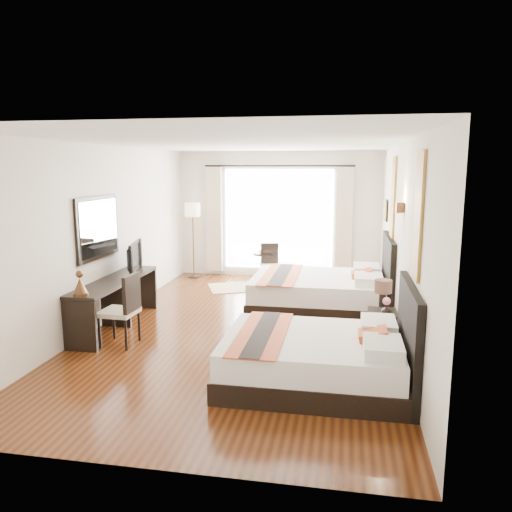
% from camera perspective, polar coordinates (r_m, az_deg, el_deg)
% --- Properties ---
extents(floor, '(4.50, 7.50, 0.01)m').
position_cam_1_polar(floor, '(7.82, -1.20, -8.20)').
color(floor, '#39180A').
rests_on(floor, ground).
extents(ceiling, '(4.50, 7.50, 0.02)m').
position_cam_1_polar(ceiling, '(7.43, -1.28, 12.72)').
color(ceiling, white).
rests_on(ceiling, wall_headboard).
extents(wall_headboard, '(0.01, 7.50, 2.80)m').
position_cam_1_polar(wall_headboard, '(7.39, 16.09, 1.53)').
color(wall_headboard, silver).
rests_on(wall_headboard, floor).
extents(wall_desk, '(0.01, 7.50, 2.80)m').
position_cam_1_polar(wall_desk, '(8.24, -16.75, 2.35)').
color(wall_desk, silver).
rests_on(wall_desk, floor).
extents(wall_window, '(4.50, 0.01, 2.80)m').
position_cam_1_polar(wall_window, '(11.17, 2.58, 4.71)').
color(wall_window, silver).
rests_on(wall_window, floor).
extents(wall_entry, '(4.50, 0.01, 2.80)m').
position_cam_1_polar(wall_entry, '(3.97, -12.08, -5.54)').
color(wall_entry, silver).
rests_on(wall_entry, floor).
extents(window_glass, '(2.40, 0.02, 2.20)m').
position_cam_1_polar(window_glass, '(11.16, 2.57, 4.19)').
color(window_glass, white).
rests_on(window_glass, wall_window).
extents(sheer_curtain, '(2.30, 0.02, 2.10)m').
position_cam_1_polar(sheer_curtain, '(11.10, 2.53, 4.16)').
color(sheer_curtain, white).
rests_on(sheer_curtain, wall_window).
extents(drape_left, '(0.35, 0.14, 2.35)m').
position_cam_1_polar(drape_left, '(11.35, -4.79, 4.17)').
color(drape_left, '#BBA791').
rests_on(drape_left, floor).
extents(drape_right, '(0.35, 0.14, 2.35)m').
position_cam_1_polar(drape_right, '(10.97, 10.05, 3.84)').
color(drape_right, '#BBA791').
rests_on(drape_right, floor).
extents(art_panel_near, '(0.03, 0.50, 1.35)m').
position_cam_1_polar(art_panel_near, '(5.53, 18.06, 4.39)').
color(art_panel_near, brown).
rests_on(art_panel_near, wall_headboard).
extents(art_panel_far, '(0.03, 0.50, 1.35)m').
position_cam_1_polar(art_panel_far, '(8.47, 15.40, 6.36)').
color(art_panel_far, brown).
rests_on(art_panel_far, wall_headboard).
extents(wall_sconce, '(0.10, 0.14, 0.14)m').
position_cam_1_polar(wall_sconce, '(6.99, 16.12, 5.35)').
color(wall_sconce, '#4A301A').
rests_on(wall_sconce, wall_headboard).
extents(mirror_frame, '(0.04, 1.25, 0.95)m').
position_cam_1_polar(mirror_frame, '(7.94, -17.64, 3.11)').
color(mirror_frame, black).
rests_on(mirror_frame, wall_desk).
extents(mirror_glass, '(0.01, 1.12, 0.82)m').
position_cam_1_polar(mirror_glass, '(7.93, -17.48, 3.11)').
color(mirror_glass, white).
rests_on(mirror_glass, mirror_frame).
extents(bed_near, '(2.12, 1.65, 1.20)m').
position_cam_1_polar(bed_near, '(5.87, 7.40, -11.40)').
color(bed_near, black).
rests_on(bed_near, floor).
extents(bed_far, '(2.33, 1.82, 1.32)m').
position_cam_1_polar(bed_far, '(8.69, 7.74, -4.04)').
color(bed_far, black).
rests_on(bed_far, floor).
extents(nightstand, '(0.39, 0.48, 0.47)m').
position_cam_1_polar(nightstand, '(7.30, 14.21, -7.91)').
color(nightstand, black).
rests_on(nightstand, floor).
extents(table_lamp, '(0.25, 0.25, 0.39)m').
position_cam_1_polar(table_lamp, '(7.28, 14.33, -3.61)').
color(table_lamp, black).
rests_on(table_lamp, nightstand).
extents(vase, '(0.14, 0.14, 0.14)m').
position_cam_1_polar(vase, '(7.04, 14.67, -5.74)').
color(vase, black).
rests_on(vase, nightstand).
extents(console_desk, '(0.50, 2.20, 0.76)m').
position_cam_1_polar(console_desk, '(8.05, -15.74, -5.20)').
color(console_desk, black).
rests_on(console_desk, floor).
extents(television, '(0.30, 0.87, 0.50)m').
position_cam_1_polar(television, '(8.39, -14.19, -0.12)').
color(television, black).
rests_on(television, console_desk).
extents(bronze_figurine, '(0.24, 0.24, 0.30)m').
position_cam_1_polar(bronze_figurine, '(7.07, -19.46, -3.12)').
color(bronze_figurine, '#4A301A').
rests_on(bronze_figurine, console_desk).
extents(desk_chair, '(0.49, 0.49, 1.01)m').
position_cam_1_polar(desk_chair, '(7.26, -15.19, -7.44)').
color(desk_chair, '#BEB092').
rests_on(desk_chair, floor).
extents(floor_lamp, '(0.34, 0.34, 1.68)m').
position_cam_1_polar(floor_lamp, '(11.11, -7.25, 4.72)').
color(floor_lamp, black).
rests_on(floor_lamp, floor).
extents(side_table, '(0.54, 0.54, 0.62)m').
position_cam_1_polar(side_table, '(10.87, 1.08, -1.24)').
color(side_table, black).
rests_on(side_table, floor).
extents(fruit_bowl, '(0.28, 0.28, 0.06)m').
position_cam_1_polar(fruit_bowl, '(10.82, 0.94, 0.53)').
color(fruit_bowl, '#4C311B').
rests_on(fruit_bowl, side_table).
extents(window_chair, '(0.47, 0.47, 0.86)m').
position_cam_1_polar(window_chair, '(10.52, 1.58, -1.88)').
color(window_chair, '#BEB092').
rests_on(window_chair, floor).
extents(jute_rug, '(1.55, 1.32, 0.01)m').
position_cam_1_polar(jute_rug, '(10.33, -1.64, -3.58)').
color(jute_rug, tan).
rests_on(jute_rug, floor).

